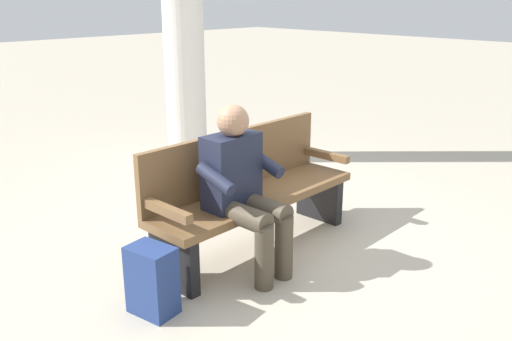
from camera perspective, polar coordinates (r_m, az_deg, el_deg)
The scene contains 4 objects.
ground_plane at distance 4.31m, azimuth 0.01°, elevation -8.01°, with size 40.00×40.00×0.00m, color #B7AD99.
bench_near at distance 4.17m, azimuth -0.70°, elevation -2.04°, with size 1.82×0.54×0.90m.
person_seated at distance 3.76m, azimuth -1.35°, elevation -1.61°, with size 0.58×0.58×1.18m.
backpack at distance 3.47m, azimuth -10.63°, elevation -11.14°, with size 0.28×0.32×0.44m.
Camera 1 is at (2.73, 2.74, 1.89)m, focal length 38.60 mm.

